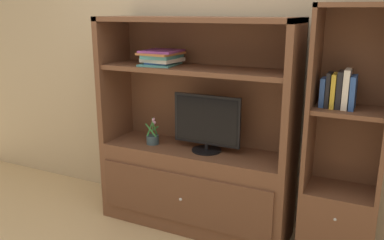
% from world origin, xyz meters
% --- Properties ---
extents(painted_rear_wall, '(6.00, 0.10, 2.80)m').
position_xyz_m(painted_rear_wall, '(0.00, 0.75, 1.40)').
color(painted_rear_wall, tan).
rests_on(painted_rear_wall, ground_plane).
extents(media_console, '(1.56, 0.49, 1.69)m').
position_xyz_m(media_console, '(0.00, 0.41, 0.53)').
color(media_console, brown).
rests_on(media_console, ground_plane).
extents(tv_monitor, '(0.55, 0.23, 0.45)m').
position_xyz_m(tv_monitor, '(0.11, 0.39, 0.90)').
color(tv_monitor, black).
rests_on(tv_monitor, media_console).
extents(potted_plant, '(0.10, 0.10, 0.23)m').
position_xyz_m(potted_plant, '(-0.36, 0.35, 0.72)').
color(potted_plant, '#384C56').
rests_on(potted_plant, media_console).
extents(magazine_stack, '(0.31, 0.33, 0.12)m').
position_xyz_m(magazine_stack, '(-0.29, 0.40, 1.38)').
color(magazine_stack, teal).
rests_on(magazine_stack, media_console).
extents(bookshelf_tall, '(0.50, 0.39, 1.79)m').
position_xyz_m(bookshelf_tall, '(1.12, 0.41, 0.58)').
color(bookshelf_tall, brown).
rests_on(bookshelf_tall, ground_plane).
extents(upright_book_row, '(0.22, 0.17, 0.26)m').
position_xyz_m(upright_book_row, '(1.05, 0.40, 1.23)').
color(upright_book_row, '#2D519E').
rests_on(upright_book_row, bookshelf_tall).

